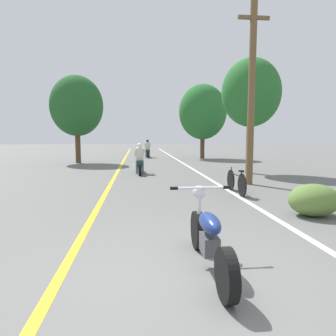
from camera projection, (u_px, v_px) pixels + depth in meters
name	position (u px, v px, depth m)	size (l,w,h in m)	color
ground_plane	(197.00, 275.00, 3.73)	(120.00, 120.00, 0.00)	#60605E
lane_stripe_center	(119.00, 169.00, 15.57)	(0.14, 48.00, 0.01)	yellow
lane_stripe_edge	(192.00, 168.00, 15.96)	(0.14, 48.00, 0.01)	white
utility_pole	(252.00, 92.00, 10.39)	(1.10, 0.24, 6.31)	brown
roadside_tree_right_near	(251.00, 93.00, 13.50)	(2.67, 2.41, 5.21)	#513A23
roadside_tree_right_far	(203.00, 112.00, 22.40)	(3.57, 3.21, 5.56)	#513A23
roadside_tree_left	(77.00, 106.00, 18.66)	(3.26, 2.94, 5.47)	#513A23
roadside_bush	(314.00, 200.00, 6.46)	(1.10, 0.88, 0.70)	#5B7A38
motorcycle_foreground	(209.00, 237.00, 3.90)	(0.89, 2.09, 1.00)	black
motorcycle_rider_lead	(140.00, 162.00, 13.71)	(0.50, 2.08, 1.40)	black
motorcycle_rider_far	(148.00, 151.00, 23.87)	(0.50, 2.03, 1.45)	black
bicycle_parked	(236.00, 182.00, 8.99)	(0.44, 1.70, 0.77)	black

